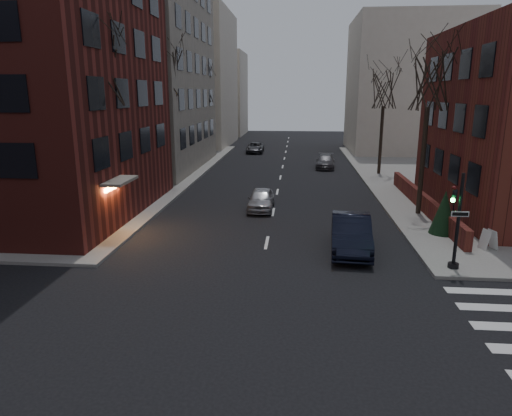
{
  "coord_description": "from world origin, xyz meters",
  "views": [
    {
      "loc": [
        1.4,
        -9.5,
        7.25
      ],
      "look_at": [
        -0.45,
        11.09,
        2.0
      ],
      "focal_mm": 32.0,
      "sensor_mm": 36.0,
      "label": 1
    }
  ],
  "objects_px": {
    "evergreen_shrub": "(444,212)",
    "parked_sedan": "(351,233)",
    "streetlamp_far": "(212,120)",
    "tree_left_c": "(202,85)",
    "tree_right_b": "(384,88)",
    "sandwich_board": "(489,239)",
    "tree_right_a": "(430,78)",
    "car_lane_gray": "(325,162)",
    "car_lane_silver": "(261,199)",
    "streetlamp_near": "(160,137)",
    "car_lane_far": "(255,148)",
    "tree_left_a": "(99,68)",
    "traffic_signal": "(456,227)",
    "tree_left_b": "(165,70)"
  },
  "relations": [
    {
      "from": "tree_right_a",
      "to": "car_lane_far",
      "type": "bearing_deg",
      "value": 113.62
    },
    {
      "from": "car_lane_silver",
      "to": "sandwich_board",
      "type": "distance_m",
      "value": 13.22
    },
    {
      "from": "streetlamp_near",
      "to": "car_lane_gray",
      "type": "distance_m",
      "value": 18.74
    },
    {
      "from": "tree_right_b",
      "to": "traffic_signal",
      "type": "bearing_deg",
      "value": -92.15
    },
    {
      "from": "car_lane_silver",
      "to": "car_lane_gray",
      "type": "xyz_separation_m",
      "value": [
        5.02,
        16.96,
        -0.03
      ]
    },
    {
      "from": "tree_left_b",
      "to": "car_lane_gray",
      "type": "relative_size",
      "value": 2.43
    },
    {
      "from": "tree_left_c",
      "to": "car_lane_far",
      "type": "relative_size",
      "value": 2.17
    },
    {
      "from": "tree_left_c",
      "to": "evergreen_shrub",
      "type": "height_order",
      "value": "tree_left_c"
    },
    {
      "from": "car_lane_silver",
      "to": "tree_left_c",
      "type": "bearing_deg",
      "value": 110.75
    },
    {
      "from": "tree_left_b",
      "to": "tree_left_c",
      "type": "xyz_separation_m",
      "value": [
        0.0,
        14.0,
        -0.88
      ]
    },
    {
      "from": "traffic_signal",
      "to": "car_lane_silver",
      "type": "xyz_separation_m",
      "value": [
        -8.74,
        9.61,
        -1.24
      ]
    },
    {
      "from": "tree_left_a",
      "to": "traffic_signal",
      "type": "bearing_deg",
      "value": -16.65
    },
    {
      "from": "tree_right_a",
      "to": "streetlamp_far",
      "type": "bearing_deg",
      "value": 125.31
    },
    {
      "from": "tree_left_b",
      "to": "sandwich_board",
      "type": "relative_size",
      "value": 11.4
    },
    {
      "from": "streetlamp_near",
      "to": "car_lane_far",
      "type": "bearing_deg",
      "value": 79.89
    },
    {
      "from": "tree_left_b",
      "to": "car_lane_gray",
      "type": "bearing_deg",
      "value": 36.3
    },
    {
      "from": "car_lane_gray",
      "to": "sandwich_board",
      "type": "height_order",
      "value": "car_lane_gray"
    },
    {
      "from": "tree_right_a",
      "to": "car_lane_far",
      "type": "relative_size",
      "value": 2.17
    },
    {
      "from": "traffic_signal",
      "to": "car_lane_gray",
      "type": "relative_size",
      "value": 0.9
    },
    {
      "from": "parked_sedan",
      "to": "evergreen_shrub",
      "type": "relative_size",
      "value": 2.24
    },
    {
      "from": "tree_left_a",
      "to": "car_lane_far",
      "type": "bearing_deg",
      "value": 81.29
    },
    {
      "from": "streetlamp_far",
      "to": "tree_left_c",
      "type": "bearing_deg",
      "value": -106.7
    },
    {
      "from": "streetlamp_near",
      "to": "evergreen_shrub",
      "type": "height_order",
      "value": "streetlamp_near"
    },
    {
      "from": "tree_right_b",
      "to": "sandwich_board",
      "type": "height_order",
      "value": "tree_right_b"
    },
    {
      "from": "tree_left_b",
      "to": "tree_left_c",
      "type": "relative_size",
      "value": 1.11
    },
    {
      "from": "tree_left_b",
      "to": "car_lane_silver",
      "type": "relative_size",
      "value": 2.74
    },
    {
      "from": "streetlamp_far",
      "to": "streetlamp_near",
      "type": "bearing_deg",
      "value": -90.0
    },
    {
      "from": "tree_right_b",
      "to": "car_lane_far",
      "type": "height_order",
      "value": "tree_right_b"
    },
    {
      "from": "tree_left_c",
      "to": "car_lane_silver",
      "type": "xyz_separation_m",
      "value": [
        8.0,
        -21.39,
        -7.36
      ]
    },
    {
      "from": "traffic_signal",
      "to": "evergreen_shrub",
      "type": "bearing_deg",
      "value": 77.79
    },
    {
      "from": "streetlamp_far",
      "to": "evergreen_shrub",
      "type": "xyz_separation_m",
      "value": [
        17.2,
        -28.11,
        -2.95
      ]
    },
    {
      "from": "car_lane_silver",
      "to": "tree_right_b",
      "type": "bearing_deg",
      "value": 54.62
    },
    {
      "from": "parked_sedan",
      "to": "car_lane_gray",
      "type": "distance_m",
      "value": 24.34
    },
    {
      "from": "traffic_signal",
      "to": "tree_left_c",
      "type": "distance_m",
      "value": 35.76
    },
    {
      "from": "car_lane_silver",
      "to": "traffic_signal",
      "type": "bearing_deg",
      "value": -47.48
    },
    {
      "from": "tree_right_b",
      "to": "evergreen_shrub",
      "type": "bearing_deg",
      "value": -89.38
    },
    {
      "from": "tree_right_b",
      "to": "sandwich_board",
      "type": "distance_m",
      "value": 21.66
    },
    {
      "from": "traffic_signal",
      "to": "tree_right_a",
      "type": "height_order",
      "value": "tree_right_a"
    },
    {
      "from": "tree_right_a",
      "to": "sandwich_board",
      "type": "xyz_separation_m",
      "value": [
        1.57,
        -6.45,
        -7.41
      ]
    },
    {
      "from": "car_lane_far",
      "to": "tree_right_a",
      "type": "bearing_deg",
      "value": -67.91
    },
    {
      "from": "tree_right_a",
      "to": "car_lane_silver",
      "type": "bearing_deg",
      "value": 176.39
    },
    {
      "from": "car_lane_silver",
      "to": "car_lane_gray",
      "type": "distance_m",
      "value": 17.69
    },
    {
      "from": "tree_right_b",
      "to": "streetlamp_near",
      "type": "xyz_separation_m",
      "value": [
        -17.0,
        -10.0,
        -3.35
      ]
    },
    {
      "from": "sandwich_board",
      "to": "evergreen_shrub",
      "type": "xyz_separation_m",
      "value": [
        -1.38,
        2.34,
        0.66
      ]
    },
    {
      "from": "tree_left_c",
      "to": "parked_sedan",
      "type": "bearing_deg",
      "value": -66.02
    },
    {
      "from": "tree_left_a",
      "to": "car_lane_gray",
      "type": "bearing_deg",
      "value": 58.88
    },
    {
      "from": "evergreen_shrub",
      "to": "parked_sedan",
      "type": "bearing_deg",
      "value": -151.92
    },
    {
      "from": "traffic_signal",
      "to": "tree_right_b",
      "type": "relative_size",
      "value": 0.44
    },
    {
      "from": "car_lane_silver",
      "to": "sandwich_board",
      "type": "relative_size",
      "value": 4.16
    },
    {
      "from": "streetlamp_near",
      "to": "parked_sedan",
      "type": "relative_size",
      "value": 1.23
    }
  ]
}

